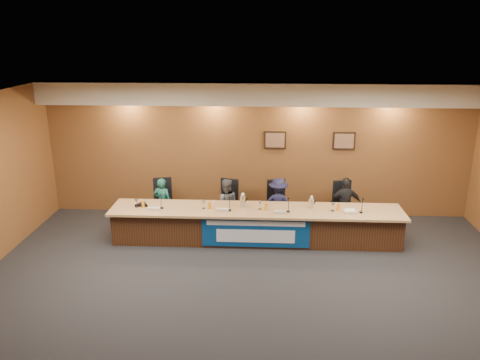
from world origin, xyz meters
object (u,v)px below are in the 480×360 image
object	(u,v)px
office_chair_c	(278,207)
speakerphone	(142,204)
carafe_right	(311,203)
panelist_a	(162,203)
office_chair_b	(226,206)
panelist_d	(345,204)
carafe_mid	(243,201)
dais_body	(256,226)
panelist_c	(278,204)
banner	(256,232)
office_chair_a	(164,205)
panelist_b	(226,204)
office_chair_d	(344,209)

from	to	relation	value
office_chair_c	speakerphone	bearing A→B (deg)	-178.44
carafe_right	speakerphone	size ratio (longest dim) A/B	0.68
panelist_a	office_chair_b	bearing A→B (deg)	-166.51
panelist_a	office_chair_c	world-z (taller)	panelist_a
panelist_d	carafe_mid	size ratio (longest dim) A/B	4.82
dais_body	panelist_c	xyz separation A→B (m)	(0.48, 0.66, 0.25)
banner	carafe_right	world-z (taller)	carafe_right
office_chair_c	office_chair_a	bearing A→B (deg)	167.37
carafe_right	panelist_b	bearing A→B (deg)	161.79
office_chair_c	carafe_right	xyz separation A→B (m)	(0.67, -0.71, 0.38)
dais_body	office_chair_a	distance (m)	2.27
office_chair_c	office_chair_b	bearing A→B (deg)	167.37
panelist_d	speakerphone	xyz separation A→B (m)	(-4.39, -0.64, 0.16)
banner	panelist_d	bearing A→B (deg)	28.64
banner	panelist_a	bearing A→B (deg)	153.29
panelist_b	office_chair_a	world-z (taller)	panelist_b
panelist_c	panelist_d	size ratio (longest dim) A/B	0.97
panelist_d	carafe_mid	world-z (taller)	panelist_d
banner	speakerphone	world-z (taller)	speakerphone
banner	office_chair_d	xyz separation A→B (m)	(1.97, 1.17, 0.10)
speakerphone	office_chair_b	bearing A→B (deg)	23.01
panelist_c	office_chair_a	distance (m)	2.62
panelist_a	office_chair_a	xyz separation A→B (m)	(0.00, 0.10, -0.10)
panelist_c	speakerphone	size ratio (longest dim) A/B	3.75
dais_body	panelist_b	bearing A→B (deg)	136.52
panelist_c	carafe_mid	bearing A→B (deg)	42.20
panelist_d	carafe_right	world-z (taller)	panelist_d
office_chair_d	carafe_right	xyz separation A→B (m)	(-0.82, -0.71, 0.38)
panelist_d	carafe_right	xyz separation A→B (m)	(-0.82, -0.61, 0.24)
carafe_right	speakerphone	distance (m)	3.58
panelist_a	office_chair_a	world-z (taller)	panelist_a
banner	office_chair_a	world-z (taller)	banner
dais_body	panelist_c	size ratio (longest dim) A/B	5.00
office_chair_d	speakerphone	distance (m)	4.46
panelist_b	carafe_mid	size ratio (longest dim) A/B	4.53
dais_body	banner	bearing A→B (deg)	-90.00
panelist_c	office_chair_d	xyz separation A→B (m)	(1.48, 0.10, -0.12)
office_chair_d	panelist_c	bearing A→B (deg)	172.93
panelist_b	panelist_d	world-z (taller)	panelist_d
office_chair_c	speakerphone	distance (m)	3.01
panelist_b	panelist_c	size ratio (longest dim) A/B	0.97
panelist_a	panelist_d	xyz separation A→B (m)	(4.10, 0.00, 0.04)
carafe_right	speakerphone	bearing A→B (deg)	-179.53
office_chair_b	speakerphone	distance (m)	1.90
dais_body	office_chair_b	bearing A→B (deg)	132.47
panelist_b	panelist_c	bearing A→B (deg)	174.63
dais_body	office_chair_d	distance (m)	2.11
office_chair_b	carafe_right	size ratio (longest dim) A/B	2.19
banner	office_chair_a	xyz separation A→B (m)	(-2.13, 1.17, 0.10)
banner	carafe_mid	xyz separation A→B (m)	(-0.28, 0.47, 0.50)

